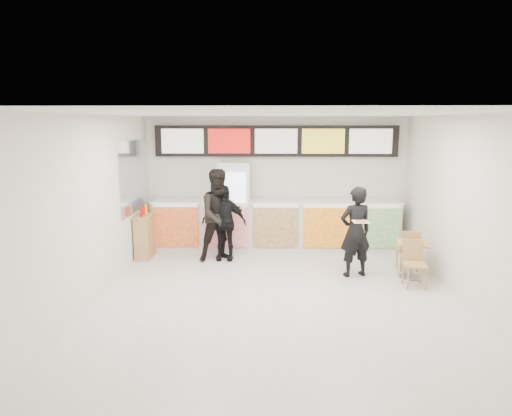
{
  "coord_description": "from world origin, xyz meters",
  "views": [
    {
      "loc": [
        -0.16,
        -7.02,
        2.88
      ],
      "look_at": [
        -0.39,
        1.2,
        1.32
      ],
      "focal_mm": 32.0,
      "sensor_mm": 36.0,
      "label": 1
    }
  ],
  "objects_px": {
    "service_counter": "(276,225)",
    "condiment_ledge": "(145,235)",
    "customer_left": "(220,215)",
    "customer_main": "(355,232)",
    "drinks_fridge": "(234,206)",
    "cafe_table": "(411,253)",
    "customer_mid": "(224,223)"
  },
  "relations": [
    {
      "from": "customer_left",
      "to": "drinks_fridge",
      "type": "bearing_deg",
      "value": 51.75
    },
    {
      "from": "customer_left",
      "to": "condiment_ledge",
      "type": "bearing_deg",
      "value": 149.51
    },
    {
      "from": "customer_main",
      "to": "cafe_table",
      "type": "bearing_deg",
      "value": 157.94
    },
    {
      "from": "customer_main",
      "to": "drinks_fridge",
      "type": "bearing_deg",
      "value": -54.28
    },
    {
      "from": "condiment_ledge",
      "to": "cafe_table",
      "type": "bearing_deg",
      "value": -13.16
    },
    {
      "from": "drinks_fridge",
      "to": "customer_left",
      "type": "xyz_separation_m",
      "value": [
        -0.23,
        -0.86,
        -0.04
      ]
    },
    {
      "from": "service_counter",
      "to": "customer_main",
      "type": "xyz_separation_m",
      "value": [
        1.47,
        -1.78,
        0.28
      ]
    },
    {
      "from": "customer_left",
      "to": "cafe_table",
      "type": "xyz_separation_m",
      "value": [
        3.67,
        -1.03,
        -0.49
      ]
    },
    {
      "from": "condiment_ledge",
      "to": "customer_mid",
      "type": "bearing_deg",
      "value": -5.81
    },
    {
      "from": "service_counter",
      "to": "customer_mid",
      "type": "bearing_deg",
      "value": -143.95
    },
    {
      "from": "customer_left",
      "to": "condiment_ledge",
      "type": "distance_m",
      "value": 1.74
    },
    {
      "from": "drinks_fridge",
      "to": "cafe_table",
      "type": "distance_m",
      "value": 3.95
    },
    {
      "from": "customer_main",
      "to": "customer_mid",
      "type": "xyz_separation_m",
      "value": [
        -2.56,
        0.98,
        -0.06
      ]
    },
    {
      "from": "customer_mid",
      "to": "cafe_table",
      "type": "xyz_separation_m",
      "value": [
        3.6,
        -1.07,
        -0.32
      ]
    },
    {
      "from": "customer_main",
      "to": "cafe_table",
      "type": "distance_m",
      "value": 1.11
    },
    {
      "from": "customer_left",
      "to": "condiment_ledge",
      "type": "xyz_separation_m",
      "value": [
        -1.65,
        0.22,
        -0.49
      ]
    },
    {
      "from": "service_counter",
      "to": "customer_mid",
      "type": "distance_m",
      "value": 1.38
    },
    {
      "from": "service_counter",
      "to": "drinks_fridge",
      "type": "height_order",
      "value": "drinks_fridge"
    },
    {
      "from": "drinks_fridge",
      "to": "condiment_ledge",
      "type": "bearing_deg",
      "value": -161.22
    },
    {
      "from": "customer_left",
      "to": "condiment_ledge",
      "type": "height_order",
      "value": "customer_left"
    },
    {
      "from": "customer_main",
      "to": "condiment_ledge",
      "type": "distance_m",
      "value": 4.46
    },
    {
      "from": "drinks_fridge",
      "to": "condiment_ledge",
      "type": "height_order",
      "value": "drinks_fridge"
    },
    {
      "from": "drinks_fridge",
      "to": "condiment_ledge",
      "type": "relative_size",
      "value": 1.8
    },
    {
      "from": "customer_main",
      "to": "customer_left",
      "type": "distance_m",
      "value": 2.8
    },
    {
      "from": "service_counter",
      "to": "condiment_ledge",
      "type": "height_order",
      "value": "service_counter"
    },
    {
      "from": "service_counter",
      "to": "condiment_ledge",
      "type": "xyz_separation_m",
      "value": [
        -2.82,
        -0.62,
        -0.1
      ]
    },
    {
      "from": "drinks_fridge",
      "to": "cafe_table",
      "type": "xyz_separation_m",
      "value": [
        3.43,
        -1.88,
        -0.53
      ]
    },
    {
      "from": "cafe_table",
      "to": "customer_mid",
      "type": "bearing_deg",
      "value": 172.76
    },
    {
      "from": "customer_left",
      "to": "customer_mid",
      "type": "height_order",
      "value": "customer_left"
    },
    {
      "from": "customer_main",
      "to": "customer_left",
      "type": "height_order",
      "value": "customer_left"
    },
    {
      "from": "cafe_table",
      "to": "condiment_ledge",
      "type": "xyz_separation_m",
      "value": [
        -5.32,
        1.24,
        -0.0
      ]
    },
    {
      "from": "customer_mid",
      "to": "cafe_table",
      "type": "distance_m",
      "value": 3.77
    }
  ]
}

